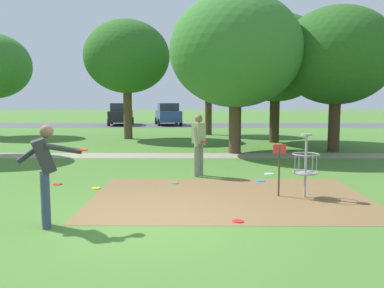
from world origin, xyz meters
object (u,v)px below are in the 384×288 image
player_foreground_watching (45,169)px  frisbee_far_left (238,221)px  frisbee_scattered_a (96,188)px  frisbee_near_basket (58,184)px  tree_mid_right (127,57)px  frisbee_far_right (261,181)px  tree_near_left (236,51)px  parked_car_leftmost (121,114)px  tree_mid_left (276,58)px  frisbee_mid_grass (175,183)px  player_throwing (199,142)px  frisbee_by_tee (269,174)px  parked_car_center_left (168,114)px  disc_golf_basket (303,163)px  tree_mid_center (337,56)px  tree_far_center (209,65)px

player_foreground_watching → frisbee_far_left: size_ratio=8.54×
frisbee_scattered_a → frisbee_near_basket: bearing=157.1°
frisbee_near_basket → tree_mid_right: tree_mid_right is taller
frisbee_far_right → tree_near_left: 6.84m
frisbee_scattered_a → parked_car_leftmost: (-3.88, 24.31, 0.91)m
tree_near_left → frisbee_far_left: bearing=-95.3°
tree_mid_left → parked_car_leftmost: (-10.20, 13.81, -3.22)m
player_foreground_watching → frisbee_mid_grass: (1.95, 3.50, -0.98)m
frisbee_far_right → tree_mid_left: size_ratio=0.04×
frisbee_mid_grass → player_foreground_watching: bearing=-119.2°
frisbee_far_left → tree_mid_right: 16.16m
player_throwing → frisbee_far_left: bearing=-81.2°
player_throwing → tree_mid_right: 11.89m
frisbee_far_right → parked_car_leftmost: parked_car_leftmost is taller
frisbee_near_basket → frisbee_far_right: bearing=4.9°
frisbee_by_tee → frisbee_far_right: bearing=-112.1°
tree_mid_right → parked_car_center_left: (1.38, 12.00, -3.47)m
tree_mid_right → frisbee_mid_grass: bearing=-75.0°
tree_mid_right → frisbee_scattered_a: bearing=-84.1°
frisbee_scattered_a → parked_car_center_left: 24.36m
player_throwing → disc_golf_basket: bearing=-47.1°
player_throwing → frisbee_scattered_a: (-2.47, -1.59, -0.96)m
parked_car_leftmost → frisbee_far_left: bearing=-75.4°
tree_mid_center → frisbee_mid_grass: bearing=-134.3°
frisbee_far_left → tree_mid_left: bearing=76.3°
frisbee_near_basket → tree_mid_left: tree_mid_left is taller
frisbee_far_right → frisbee_scattered_a: 4.18m
tree_mid_center → tree_far_center: tree_mid_center is taller
frisbee_far_left → tree_near_left: tree_near_left is taller
frisbee_mid_grass → tree_far_center: (1.32, 14.28, 4.19)m
player_foreground_watching → parked_car_leftmost: bearing=97.9°
parked_car_leftmost → player_foreground_watching: bearing=-82.1°
frisbee_mid_grass → parked_car_center_left: size_ratio=0.05×
frisbee_near_basket → parked_car_leftmost: bearing=96.7°
frisbee_far_left → tree_mid_right: size_ratio=0.03×
frisbee_by_tee → parked_car_leftmost: 23.95m
frisbee_scattered_a → frisbee_mid_grass: bearing=18.5°
frisbee_far_right → player_throwing: bearing=156.9°
frisbee_near_basket → tree_mid_center: tree_mid_center is taller
frisbee_by_tee → player_foreground_watching: bearing=-133.8°
tree_mid_center → parked_car_center_left: (-7.96, 17.36, -2.94)m
player_foreground_watching → tree_mid_left: tree_mid_left is taller
tree_near_left → tree_mid_right: tree_mid_right is taller
player_throwing → tree_mid_left: size_ratio=0.27×
tree_far_center → frisbee_mid_grass: bearing=-95.3°
tree_mid_right → parked_car_center_left: size_ratio=1.43×
frisbee_far_right → tree_far_center: 14.64m
tree_far_center → frisbee_far_left: bearing=-90.2°
frisbee_far_right → tree_mid_left: tree_mid_left is taller
tree_near_left → parked_car_leftmost: tree_near_left is taller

